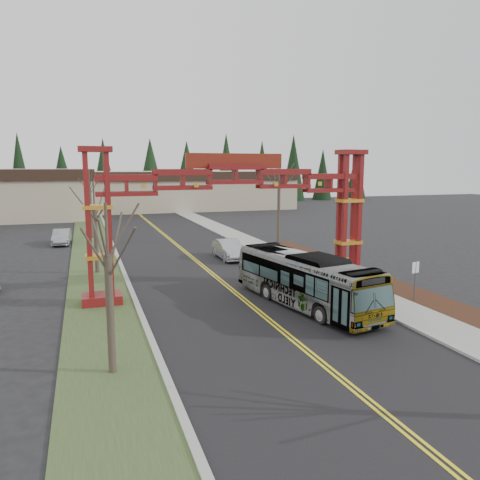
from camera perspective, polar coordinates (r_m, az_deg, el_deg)
name	(u,v)px	position (r m, az deg, el deg)	size (l,w,h in m)	color
ground	(443,463)	(14.80, 23.54, -23.64)	(200.00, 200.00, 0.00)	black
road	(207,270)	(36.01, -4.06, -3.61)	(12.00, 110.00, 0.02)	black
lane_line_left	(205,269)	(35.98, -4.25, -3.60)	(0.12, 100.00, 0.01)	yellow
lane_line_right	(208,269)	(36.03, -3.88, -3.58)	(0.12, 100.00, 0.01)	yellow
curb_right	(281,264)	(37.96, 4.97, -2.87)	(0.30, 110.00, 0.15)	#A5A5A0
sidewalk_right	(297,262)	(38.55, 6.95, -2.72)	(2.60, 110.00, 0.14)	gray
landscape_strip	(462,313)	(27.96, 25.46, -8.04)	(2.60, 50.00, 0.12)	black
grass_median	(98,277)	(34.93, -16.91, -4.32)	(4.00, 110.00, 0.08)	#344A25
curb_left	(125,275)	(35.01, -13.88, -4.11)	(0.30, 110.00, 0.15)	#A5A5A0
gateway_arch	(235,197)	(28.49, -0.64, 5.25)	(18.20, 1.60, 8.90)	#63130D
retail_building_east	(185,190)	(91.06, -6.70, 6.13)	(38.00, 20.30, 7.00)	#B6A88B
conifer_treeline	(127,173)	(101.46, -13.61, 7.90)	(116.10, 5.60, 13.00)	black
transit_bus	(305,280)	(26.55, 7.94, -4.86)	(2.55, 10.91, 3.04)	#A0A3A8
silver_sedan	(229,249)	(39.96, -1.38, -1.15)	(1.75, 5.01, 1.65)	#A5A8AD
parked_car_far_a	(62,237)	(50.88, -20.91, 0.36)	(1.62, 4.64, 1.53)	#96999D
bare_tree_median_near	(108,256)	(17.80, -15.84, -1.86)	(2.91, 2.91, 6.52)	#382D26
bare_tree_median_mid	(94,209)	(35.59, -17.32, 3.58)	(3.01, 3.01, 6.76)	#382D26
bare_tree_median_far	(90,188)	(53.48, -17.85, 6.07)	(2.90, 2.90, 7.52)	#382D26
bare_tree_right_far	(279,182)	(47.40, 4.78, 7.06)	(3.12, 3.12, 8.41)	#382D26
street_sign	(415,273)	(29.01, 20.59, -3.81)	(0.53, 0.14, 2.36)	#3F3F44
barrel_south	(375,277)	(33.00, 16.12, -4.32)	(0.48, 0.48, 0.90)	#E5570C
barrel_mid	(347,271)	(33.78, 12.89, -3.71)	(0.59, 0.59, 1.10)	#E5570C
barrel_north	(348,265)	(36.01, 13.08, -2.99)	(0.56, 0.56, 1.04)	#E5570C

